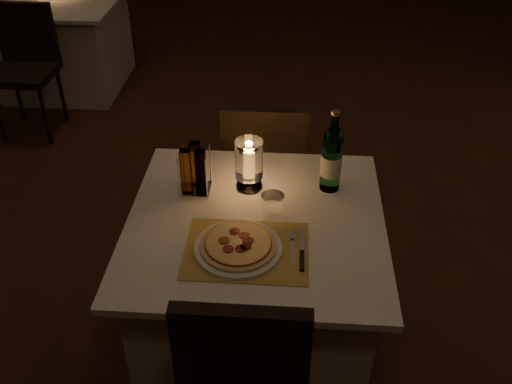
# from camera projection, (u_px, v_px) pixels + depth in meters

# --- Properties ---
(floor) EXTENTS (8.00, 10.00, 0.02)m
(floor) POSITION_uv_depth(u_px,v_px,m) (307.00, 237.00, 3.29)
(floor) COLOR #452316
(floor) RESTS_ON ground
(main_table) EXTENTS (1.00, 1.00, 0.74)m
(main_table) POSITION_uv_depth(u_px,v_px,m) (256.00, 287.00, 2.42)
(main_table) COLOR silver
(main_table) RESTS_ON ground
(chair_far) EXTENTS (0.42, 0.42, 0.90)m
(chair_far) POSITION_uv_depth(u_px,v_px,m) (266.00, 162.00, 2.90)
(chair_far) COLOR black
(chair_far) RESTS_ON ground
(placemat) EXTENTS (0.45, 0.34, 0.00)m
(placemat) POSITION_uv_depth(u_px,v_px,m) (247.00, 250.00, 2.06)
(placemat) COLOR gold
(placemat) RESTS_ON main_table
(plate) EXTENTS (0.32, 0.32, 0.01)m
(plate) POSITION_uv_depth(u_px,v_px,m) (238.00, 248.00, 2.06)
(plate) COLOR white
(plate) RESTS_ON placemat
(pizza) EXTENTS (0.28, 0.28, 0.02)m
(pizza) POSITION_uv_depth(u_px,v_px,m) (238.00, 245.00, 2.05)
(pizza) COLOR #D8B77F
(pizza) RESTS_ON plate
(fork) EXTENTS (0.02, 0.18, 0.00)m
(fork) POSITION_uv_depth(u_px,v_px,m) (292.00, 245.00, 2.08)
(fork) COLOR silver
(fork) RESTS_ON placemat
(knife) EXTENTS (0.02, 0.22, 0.01)m
(knife) POSITION_uv_depth(u_px,v_px,m) (302.00, 256.00, 2.03)
(knife) COLOR black
(knife) RESTS_ON placemat
(tumbler) EXTENTS (0.09, 0.09, 0.09)m
(tumbler) POSITION_uv_depth(u_px,v_px,m) (273.00, 205.00, 2.22)
(tumbler) COLOR white
(tumbler) RESTS_ON main_table
(water_bottle) EXTENTS (0.09, 0.09, 0.36)m
(water_bottle) POSITION_uv_depth(u_px,v_px,m) (332.00, 159.00, 2.30)
(water_bottle) COLOR #5FB17F
(water_bottle) RESTS_ON main_table
(hurricane_candle) EXTENTS (0.12, 0.12, 0.22)m
(hurricane_candle) POSITION_uv_depth(u_px,v_px,m) (249.00, 161.00, 2.31)
(hurricane_candle) COLOR white
(hurricane_candle) RESTS_ON main_table
(cruet_caddy) EXTENTS (0.12, 0.12, 0.21)m
(cruet_caddy) POSITION_uv_depth(u_px,v_px,m) (194.00, 171.00, 2.31)
(cruet_caddy) COLOR white
(cruet_caddy) RESTS_ON main_table
(neighbor_table_left) EXTENTS (1.00, 1.00, 0.74)m
(neighbor_table_left) POSITION_uv_depth(u_px,v_px,m) (65.00, 43.00, 4.70)
(neighbor_table_left) COLOR silver
(neighbor_table_left) RESTS_ON ground
(neighbor_chair_la) EXTENTS (0.42, 0.42, 0.90)m
(neighbor_chair_la) POSITION_uv_depth(u_px,v_px,m) (25.00, 57.00, 4.02)
(neighbor_chair_la) COLOR black
(neighbor_chair_la) RESTS_ON ground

